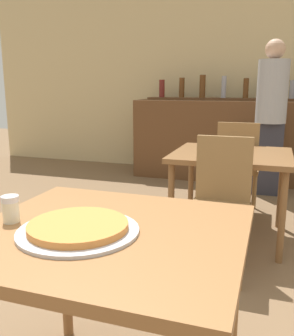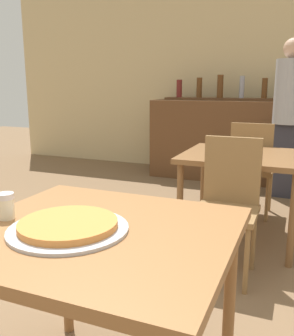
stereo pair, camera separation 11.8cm
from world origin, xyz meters
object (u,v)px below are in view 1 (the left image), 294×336
object	(u,v)px
pizza_tray	(78,228)
cheese_shaker	(11,209)
chair_far_side_front	(221,196)
person_standing	(271,113)
chair_far_side_back	(238,162)

from	to	relation	value
pizza_tray	cheese_shaker	distance (m)	0.29
chair_far_side_front	person_standing	bearing A→B (deg)	82.61
chair_far_side_front	cheese_shaker	bearing A→B (deg)	-112.95
cheese_shaker	person_standing	xyz separation A→B (m)	(0.85, 3.43, 0.14)
chair_far_side_back	chair_far_side_front	bearing A→B (deg)	90.00
chair_far_side_front	cheese_shaker	size ratio (longest dim) A/B	9.30
chair_far_side_front	pizza_tray	bearing A→B (deg)	-102.24
cheese_shaker	person_standing	bearing A→B (deg)	76.06
cheese_shaker	person_standing	size ratio (longest dim) A/B	0.06
pizza_tray	cheese_shaker	world-z (taller)	cheese_shaker
chair_far_side_back	pizza_tray	world-z (taller)	chair_far_side_back
cheese_shaker	chair_far_side_back	bearing A→B (deg)	77.15
chair_far_side_front	chair_far_side_back	bearing A→B (deg)	90.00
chair_far_side_front	pizza_tray	size ratio (longest dim) A/B	2.22
chair_far_side_front	person_standing	world-z (taller)	person_standing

